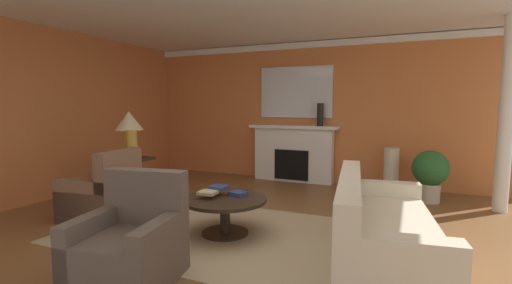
{
  "coord_description": "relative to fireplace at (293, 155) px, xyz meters",
  "views": [
    {
      "loc": [
        1.92,
        -3.65,
        1.56
      ],
      "look_at": [
        -0.21,
        1.18,
        1.0
      ],
      "focal_mm": 25.08,
      "sensor_mm": 36.0,
      "label": 1
    }
  ],
  "objects": [
    {
      "name": "vase_on_side_table",
      "position": [
        -1.78,
        -2.63,
        0.39
      ],
      "size": [
        0.17,
        0.17,
        0.46
      ],
      "primitive_type": "cylinder",
      "color": "#B7892D",
      "rests_on": "side_table"
    },
    {
      "name": "column_white",
      "position": [
        3.41,
        -0.78,
        0.86
      ],
      "size": [
        0.2,
        0.2,
        2.8
      ],
      "primitive_type": "cylinder",
      "color": "white",
      "rests_on": "ground_plane"
    },
    {
      "name": "vase_tall_corner",
      "position": [
        1.88,
        -0.3,
        -0.14
      ],
      "size": [
        0.25,
        0.25,
        0.81
      ],
      "primitive_type": "cylinder",
      "color": "beige",
      "rests_on": "ground_plane"
    },
    {
      "name": "sofa",
      "position": [
        1.95,
        -3.3,
        -0.24
      ],
      "size": [
        1.18,
        2.2,
        0.85
      ],
      "color": "beige",
      "rests_on": "ground_plane"
    },
    {
      "name": "area_rug",
      "position": [
        0.18,
        -3.22,
        -0.53
      ],
      "size": [
        3.76,
        2.26,
        0.01
      ],
      "primitive_type": "cube",
      "color": "tan",
      "rests_on": "ground_plane"
    },
    {
      "name": "coffee_table",
      "position": [
        0.18,
        -3.22,
        -0.21
      ],
      "size": [
        1.0,
        1.0,
        0.45
      ],
      "color": "#2D2319",
      "rests_on": "ground_plane"
    },
    {
      "name": "ground_plane",
      "position": [
        0.28,
        -3.23,
        -0.54
      ],
      "size": [
        9.1,
        9.1,
        0.0
      ],
      "primitive_type": "plane",
      "color": "brown"
    },
    {
      "name": "wall_window",
      "position": [
        -3.28,
        -2.93,
        0.86
      ],
      "size": [
        0.12,
        7.37,
        2.8
      ],
      "primitive_type": "cube",
      "color": "#CC723D",
      "rests_on": "ground_plane"
    },
    {
      "name": "side_table",
      "position": [
        -1.93,
        -2.51,
        -0.14
      ],
      "size": [
        0.56,
        0.56,
        0.7
      ],
      "color": "#2D2319",
      "rests_on": "ground_plane"
    },
    {
      "name": "vase_mantel_right",
      "position": [
        0.55,
        -0.05,
        0.82
      ],
      "size": [
        0.12,
        0.12,
        0.44
      ],
      "primitive_type": "cylinder",
      "color": "black",
      "rests_on": "fireplace"
    },
    {
      "name": "book_small_novel",
      "position": [
        0.06,
        -3.14,
        0.01
      ],
      "size": [
        0.22,
        0.2,
        0.03
      ],
      "primitive_type": "cube",
      "rotation": [
        0.0,
        0.0,
        -0.11
      ],
      "color": "navy",
      "rests_on": "coffee_table"
    },
    {
      "name": "mantel_mirror",
      "position": [
        -0.0,
        0.12,
        1.26
      ],
      "size": [
        1.5,
        0.04,
        1.03
      ],
      "primitive_type": "cube",
      "color": "silver"
    },
    {
      "name": "table_lamp",
      "position": [
        -1.93,
        -2.51,
        0.68
      ],
      "size": [
        0.44,
        0.44,
        0.75
      ],
      "color": "#B28E38",
      "rests_on": "side_table"
    },
    {
      "name": "book_art_folio",
      "position": [
        0.01,
        -3.32,
        -0.02
      ],
      "size": [
        0.22,
        0.2,
        0.04
      ],
      "primitive_type": "cube",
      "rotation": [
        0.0,
        0.0,
        0.05
      ],
      "color": "tan",
      "rests_on": "coffee_table"
    },
    {
      "name": "fireplace",
      "position": [
        0.0,
        0.0,
        0.0
      ],
      "size": [
        1.8,
        0.35,
        1.14
      ],
      "color": "white",
      "rests_on": "ground_plane"
    },
    {
      "name": "wall_fireplace",
      "position": [
        0.28,
        0.21,
        0.86
      ],
      "size": [
        7.6,
        0.12,
        2.8
      ],
      "primitive_type": "cube",
      "color": "#CC723D",
      "rests_on": "ground_plane"
    },
    {
      "name": "potted_plant",
      "position": [
        2.48,
        -0.65,
        -0.05
      ],
      "size": [
        0.56,
        0.56,
        0.83
      ],
      "color": "#BCB29E",
      "rests_on": "ground_plane"
    },
    {
      "name": "crown_moulding",
      "position": [
        0.28,
        0.13,
        2.18
      ],
      "size": [
        7.6,
        0.08,
        0.12
      ],
      "primitive_type": "cube",
      "color": "white"
    },
    {
      "name": "armchair_near_window",
      "position": [
        -1.64,
        -3.36,
        -0.23
      ],
      "size": [
        0.9,
        0.9,
        0.95
      ],
      "color": "brown",
      "rests_on": "ground_plane"
    },
    {
      "name": "book_red_cover",
      "position": [
        0.28,
        -3.08,
        -0.07
      ],
      "size": [
        0.24,
        0.2,
        0.05
      ],
      "primitive_type": "cube",
      "rotation": [
        0.0,
        0.0,
        -0.27
      ],
      "color": "navy",
      "rests_on": "coffee_table"
    },
    {
      "name": "armchair_facing_fireplace",
      "position": [
        -0.03,
        -4.56,
        -0.23
      ],
      "size": [
        0.92,
        0.92,
        0.95
      ],
      "color": "brown",
      "rests_on": "ground_plane"
    }
  ]
}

